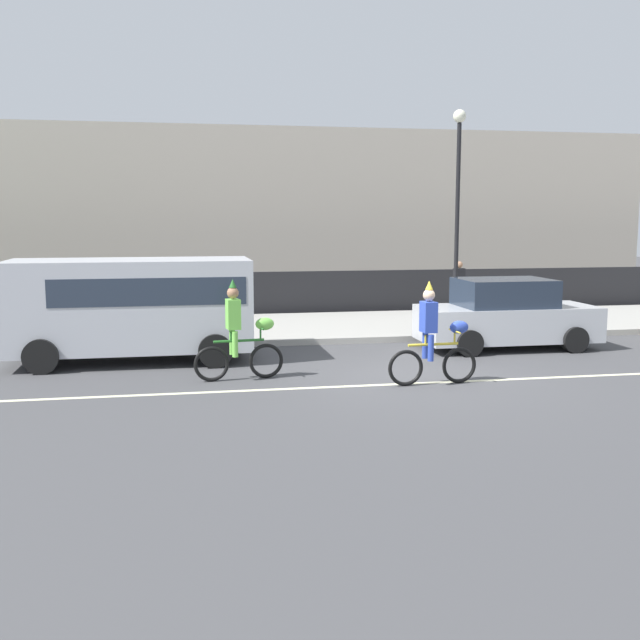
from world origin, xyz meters
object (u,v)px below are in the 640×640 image
parade_cyclist_cobalt (434,339)px  pedestrian_onlooker (459,287)px  parked_car_silver (506,315)px  parade_cyclist_lime (239,336)px  parked_van_silver (135,302)px  street_lamp_post (458,184)px

parade_cyclist_cobalt → pedestrian_onlooker: size_ratio=1.19×
parked_car_silver → pedestrian_onlooker: 4.83m
parade_cyclist_lime → parked_car_silver: (6.43, 2.30, -0.06)m
parade_cyclist_lime → pedestrian_onlooker: (7.11, 7.08, 0.17)m
parade_cyclist_cobalt → parked_van_silver: size_ratio=0.38×
parade_cyclist_lime → parked_van_silver: parked_van_silver is taller
parked_car_silver → pedestrian_onlooker: (0.68, 4.78, 0.23)m
parade_cyclist_lime → parade_cyclist_cobalt: bearing=-17.2°
parade_cyclist_cobalt → parked_van_silver: 6.44m
parked_car_silver → street_lamp_post: bearing=86.9°
parked_van_silver → pedestrian_onlooker: (9.13, 4.82, -0.27)m
street_lamp_post → pedestrian_onlooker: bearing=63.5°
parade_cyclist_cobalt → pedestrian_onlooker: parade_cyclist_cobalt is taller
parade_cyclist_lime → parade_cyclist_cobalt: size_ratio=1.00×
parked_van_silver → parade_cyclist_lime: bearing=-48.1°
parked_van_silver → street_lamp_post: bearing=24.1°
parked_van_silver → pedestrian_onlooker: bearing=27.8°
parade_cyclist_cobalt → parked_van_silver: bearing=148.8°
parade_cyclist_cobalt → street_lamp_post: size_ratio=0.33×
parade_cyclist_lime → parade_cyclist_cobalt: same height
parade_cyclist_cobalt → parade_cyclist_lime: bearing=162.8°
street_lamp_post → pedestrian_onlooker: 3.16m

